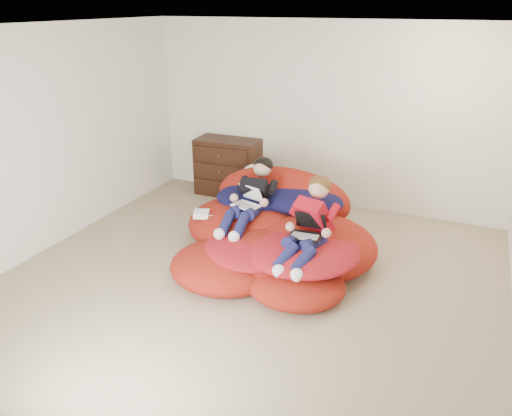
{
  "coord_description": "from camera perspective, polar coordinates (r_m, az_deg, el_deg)",
  "views": [
    {
      "loc": [
        1.86,
        -4.07,
        2.7
      ],
      "look_at": [
        -0.06,
        0.34,
        0.7
      ],
      "focal_mm": 35.0,
      "sensor_mm": 36.0,
      "label": 1
    }
  ],
  "objects": [
    {
      "name": "room_shell",
      "position": [
        5.12,
        -0.87,
        -6.42
      ],
      "size": [
        5.1,
        5.1,
        2.77
      ],
      "color": "tan",
      "rests_on": "ground"
    },
    {
      "name": "dresser",
      "position": [
        7.45,
        -3.22,
        4.71
      ],
      "size": [
        0.95,
        0.54,
        0.84
      ],
      "color": "black",
      "rests_on": "ground"
    },
    {
      "name": "beanbag_pile",
      "position": [
        5.69,
        2.19,
        -2.85
      ],
      "size": [
        2.32,
        2.38,
        0.86
      ],
      "color": "#A41F12",
      "rests_on": "ground"
    },
    {
      "name": "cream_pillow",
      "position": [
        6.5,
        0.24,
        3.91
      ],
      "size": [
        0.42,
        0.27,
        0.27
      ],
      "primitive_type": "ellipsoid",
      "color": "beige",
      "rests_on": "beanbag_pile"
    },
    {
      "name": "older_boy",
      "position": [
        5.73,
        -0.45,
        1.63
      ],
      "size": [
        0.35,
        1.17,
        0.64
      ],
      "color": "black",
      "rests_on": "beanbag_pile"
    },
    {
      "name": "younger_boy",
      "position": [
        5.12,
        6.2,
        -1.44
      ],
      "size": [
        0.41,
        1.11,
        0.73
      ],
      "color": "red",
      "rests_on": "beanbag_pile"
    },
    {
      "name": "laptop_white",
      "position": [
        5.65,
        -0.89,
        0.94
      ],
      "size": [
        0.34,
        0.38,
        0.2
      ],
      "color": "white",
      "rests_on": "older_boy"
    },
    {
      "name": "laptop_black",
      "position": [
        5.08,
        5.92,
        -2.42
      ],
      "size": [
        0.33,
        0.34,
        0.22
      ],
      "color": "black",
      "rests_on": "younger_boy"
    },
    {
      "name": "power_adapter",
      "position": [
        5.81,
        -6.25,
        -0.68
      ],
      "size": [
        0.23,
        0.23,
        0.07
      ],
      "primitive_type": "cube",
      "rotation": [
        0.0,
        0.0,
        0.39
      ],
      "color": "white",
      "rests_on": "beanbag_pile"
    }
  ]
}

